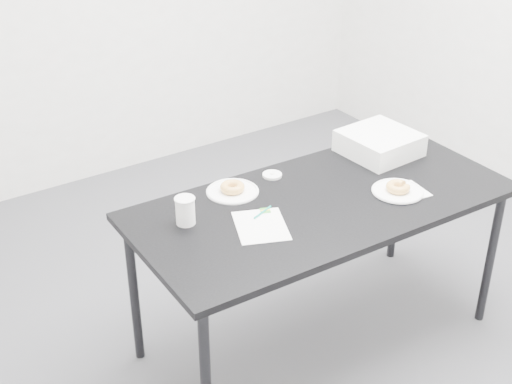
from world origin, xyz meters
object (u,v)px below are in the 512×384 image
table (322,211)px  pen (263,212)px  coffee_cup (185,211)px  donut_far (232,187)px  donut_near (398,187)px  plate_far (233,191)px  bakery_box (379,143)px  plate_near (398,191)px  scorecard (261,226)px

table → pen: (-0.29, 0.05, 0.06)m
coffee_cup → donut_far: bearing=21.2°
table → donut_near: 0.36m
table → plate_far: 0.41m
plate_far → donut_far: size_ratio=2.13×
pen → bakery_box: bearing=-9.1°
table → bakery_box: bakery_box is taller
pen → plate_near: (0.60, -0.18, -0.00)m
bakery_box → donut_near: bearing=-123.1°
table → scorecard: (-0.35, -0.03, 0.06)m
table → coffee_cup: coffee_cup is taller
plate_near → coffee_cup: coffee_cup is taller
donut_far → bakery_box: size_ratio=0.34×
scorecard → coffee_cup: 0.32m
coffee_cup → bakery_box: coffee_cup is taller
plate_near → donut_near: donut_near is taller
table → pen: bearing=171.8°
scorecard → pen: (0.06, 0.08, 0.01)m
table → donut_near: donut_near is taller
pen → plate_far: bearing=71.1°
plate_near → coffee_cup: size_ratio=1.91×
table → bakery_box: bearing=23.4°
donut_near → plate_far: donut_near is taller
plate_far → coffee_cup: coffee_cup is taller
plate_near → donut_near: 0.02m
table → bakery_box: size_ratio=5.23×
pen → donut_near: 0.63m
plate_near → pen: bearing=163.1°
donut_far → scorecard: bearing=-100.2°
plate_near → donut_far: 0.74m
plate_near → donut_near: size_ratio=2.13×
donut_near → bakery_box: bakery_box is taller
bakery_box → plate_near: bearing=-123.1°
pen → donut_near: (0.60, -0.18, 0.02)m
pen → bakery_box: size_ratio=0.37×
pen → plate_far: 0.23m
table → plate_near: bearing=-21.6°
donut_far → bakery_box: bakery_box is taller
pen → donut_far: 0.23m
pen → bakery_box: (0.80, 0.16, 0.05)m
plate_near → plate_far: 0.74m
donut_near → plate_near: bearing=0.0°
pen → donut_near: donut_near is taller
table → donut_far: size_ratio=15.51×
donut_far → coffee_cup: 0.32m
donut_near → bakery_box: (0.20, 0.34, 0.03)m
donut_near → scorecard: bearing=171.1°
donut_near → donut_far: donut_near is taller
scorecard → coffee_cup: coffee_cup is taller
plate_far → donut_far: bearing=0.0°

